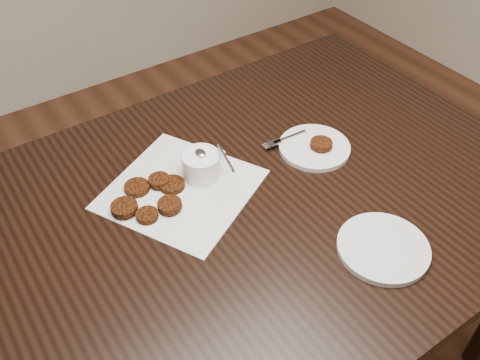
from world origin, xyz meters
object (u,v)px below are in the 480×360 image
Objects in this scene: napkin at (181,189)px; plate_with_patty at (315,145)px; sauce_ramekin at (200,155)px; table at (230,305)px; plate_empty at (383,248)px.

plate_with_patty reaches higher than napkin.
napkin is 2.45× the size of sauce_ramekin.
napkin is at bearing 170.18° from plate_with_patty.
plate_empty is at bearing -54.87° from table.
plate_with_patty is (0.35, -0.06, 0.01)m from napkin.
napkin is 0.46m from plate_empty.
sauce_ramekin is at bearing 86.82° from table.
plate_empty reaches higher than table.
sauce_ramekin is 0.30m from plate_with_patty.
napkin is at bearing 117.40° from table.
plate_with_patty reaches higher than plate_empty.
table is 0.51m from plate_empty.
sauce_ramekin is at bearing 165.42° from plate_with_patty.
sauce_ramekin is 0.70× the size of plate_with_patty.
plate_empty reaches higher than napkin.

